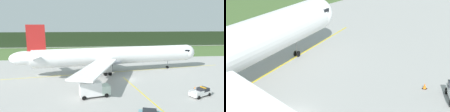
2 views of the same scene
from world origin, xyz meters
The scene contains 1 object.
apron_cone centered at (14.08, -9.62, 0.34)m, with size 0.56×0.56×0.71m.
Camera 2 is at (-27.30, -22.33, 17.96)m, focal length 58.30 mm.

